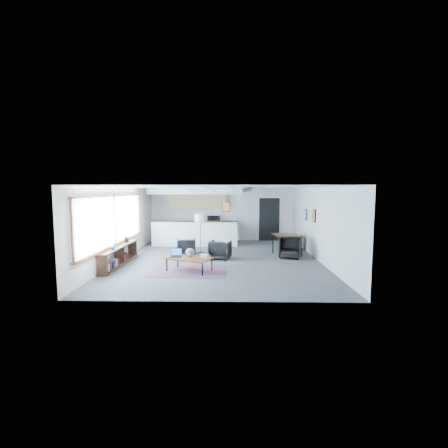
{
  "coord_description": "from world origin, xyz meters",
  "views": [
    {
      "loc": [
        0.4,
        -11.52,
        2.49
      ],
      "look_at": [
        0.16,
        0.4,
        1.24
      ],
      "focal_mm": 26.0,
      "sensor_mm": 36.0,
      "label": 1
    }
  ],
  "objects_px": {
    "coffee_table": "(189,258)",
    "dining_chair_near": "(290,249)",
    "dining_chair_far": "(292,242)",
    "microwave": "(214,218)",
    "armchair_left": "(186,246)",
    "armchair_right": "(220,249)",
    "ceramic_pot": "(190,253)",
    "book_stack": "(205,256)",
    "laptop": "(176,254)",
    "floor_lamp": "(200,219)",
    "dining_table": "(287,236)"
  },
  "relations": [
    {
      "from": "floor_lamp",
      "to": "dining_table",
      "type": "distance_m",
      "value": 3.44
    },
    {
      "from": "laptop",
      "to": "armchair_left",
      "type": "distance_m",
      "value": 2.43
    },
    {
      "from": "laptop",
      "to": "dining_table",
      "type": "xyz_separation_m",
      "value": [
        3.83,
        2.47,
        0.22
      ]
    },
    {
      "from": "ceramic_pot",
      "to": "book_stack",
      "type": "height_order",
      "value": "ceramic_pot"
    },
    {
      "from": "dining_chair_near",
      "to": "microwave",
      "type": "distance_m",
      "value": 4.97
    },
    {
      "from": "laptop",
      "to": "book_stack",
      "type": "relative_size",
      "value": 1.04
    },
    {
      "from": "armchair_right",
      "to": "dining_table",
      "type": "xyz_separation_m",
      "value": [
        2.53,
        0.78,
        0.36
      ]
    },
    {
      "from": "dining_table",
      "to": "armchair_right",
      "type": "bearing_deg",
      "value": -162.82
    },
    {
      "from": "laptop",
      "to": "dining_chair_near",
      "type": "xyz_separation_m",
      "value": [
        3.87,
        1.95,
        -0.17
      ]
    },
    {
      "from": "armchair_right",
      "to": "floor_lamp",
      "type": "distance_m",
      "value": 1.76
    },
    {
      "from": "ceramic_pot",
      "to": "dining_chair_far",
      "type": "height_order",
      "value": "ceramic_pot"
    },
    {
      "from": "laptop",
      "to": "dining_chair_near",
      "type": "distance_m",
      "value": 4.33
    },
    {
      "from": "dining_chair_near",
      "to": "dining_chair_far",
      "type": "xyz_separation_m",
      "value": [
        0.41,
        1.71,
        -0.03
      ]
    },
    {
      "from": "dining_chair_near",
      "to": "armchair_right",
      "type": "bearing_deg",
      "value": -161.2
    },
    {
      "from": "floor_lamp",
      "to": "dining_chair_far",
      "type": "distance_m",
      "value": 4.01
    },
    {
      "from": "dining_table",
      "to": "dining_chair_far",
      "type": "xyz_separation_m",
      "value": [
        0.45,
        1.2,
        -0.42
      ]
    },
    {
      "from": "armchair_left",
      "to": "dining_chair_far",
      "type": "distance_m",
      "value": 4.48
    },
    {
      "from": "dining_table",
      "to": "microwave",
      "type": "height_order",
      "value": "microwave"
    },
    {
      "from": "floor_lamp",
      "to": "microwave",
      "type": "height_order",
      "value": "floor_lamp"
    },
    {
      "from": "book_stack",
      "to": "dining_chair_far",
      "type": "bearing_deg",
      "value": 47.54
    },
    {
      "from": "book_stack",
      "to": "armchair_right",
      "type": "bearing_deg",
      "value": 76.39
    },
    {
      "from": "ceramic_pot",
      "to": "dining_chair_near",
      "type": "relative_size",
      "value": 0.41
    },
    {
      "from": "coffee_table",
      "to": "dining_chair_near",
      "type": "bearing_deg",
      "value": 54.27
    },
    {
      "from": "dining_chair_far",
      "to": "armchair_left",
      "type": "bearing_deg",
      "value": 38.03
    },
    {
      "from": "armchair_left",
      "to": "ceramic_pot",
      "type": "bearing_deg",
      "value": 90.56
    },
    {
      "from": "ceramic_pot",
      "to": "book_stack",
      "type": "relative_size",
      "value": 0.82
    },
    {
      "from": "dining_chair_far",
      "to": "microwave",
      "type": "bearing_deg",
      "value": -10.22
    },
    {
      "from": "armchair_right",
      "to": "microwave",
      "type": "xyz_separation_m",
      "value": [
        -0.45,
        4.14,
        0.75
      ]
    },
    {
      "from": "book_stack",
      "to": "laptop",
      "type": "bearing_deg",
      "value": 177.28
    },
    {
      "from": "coffee_table",
      "to": "armchair_right",
      "type": "height_order",
      "value": "armchair_right"
    },
    {
      "from": "laptop",
      "to": "microwave",
      "type": "relative_size",
      "value": 0.62
    },
    {
      "from": "ceramic_pot",
      "to": "floor_lamp",
      "type": "relative_size",
      "value": 0.18
    },
    {
      "from": "book_stack",
      "to": "armchair_left",
      "type": "xyz_separation_m",
      "value": [
        -0.92,
        2.47,
        -0.13
      ]
    },
    {
      "from": "book_stack",
      "to": "armchair_right",
      "type": "relative_size",
      "value": 0.46
    },
    {
      "from": "armchair_left",
      "to": "dining_table",
      "type": "distance_m",
      "value": 3.88
    },
    {
      "from": "armchair_left",
      "to": "armchair_right",
      "type": "distance_m",
      "value": 1.53
    },
    {
      "from": "armchair_right",
      "to": "dining_chair_far",
      "type": "xyz_separation_m",
      "value": [
        2.97,
        1.98,
        -0.06
      ]
    },
    {
      "from": "dining_chair_far",
      "to": "microwave",
      "type": "relative_size",
      "value": 1.09
    },
    {
      "from": "coffee_table",
      "to": "floor_lamp",
      "type": "height_order",
      "value": "floor_lamp"
    },
    {
      "from": "dining_table",
      "to": "dining_chair_near",
      "type": "bearing_deg",
      "value": -86.57
    },
    {
      "from": "laptop",
      "to": "dining_table",
      "type": "distance_m",
      "value": 4.56
    },
    {
      "from": "armchair_right",
      "to": "dining_table",
      "type": "relative_size",
      "value": 0.68
    },
    {
      "from": "armchair_right",
      "to": "coffee_table",
      "type": "bearing_deg",
      "value": 75.9
    },
    {
      "from": "dining_chair_near",
      "to": "armchair_left",
      "type": "bearing_deg",
      "value": -174.13
    },
    {
      "from": "book_stack",
      "to": "dining_chair_near",
      "type": "relative_size",
      "value": 0.49
    },
    {
      "from": "ceramic_pot",
      "to": "armchair_left",
      "type": "distance_m",
      "value": 2.55
    },
    {
      "from": "laptop",
      "to": "book_stack",
      "type": "distance_m",
      "value": 0.89
    },
    {
      "from": "dining_chair_far",
      "to": "dining_chair_near",
      "type": "bearing_deg",
      "value": 98.46
    },
    {
      "from": "armchair_left",
      "to": "floor_lamp",
      "type": "height_order",
      "value": "floor_lamp"
    },
    {
      "from": "coffee_table",
      "to": "ceramic_pot",
      "type": "distance_m",
      "value": 0.18
    }
  ]
}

